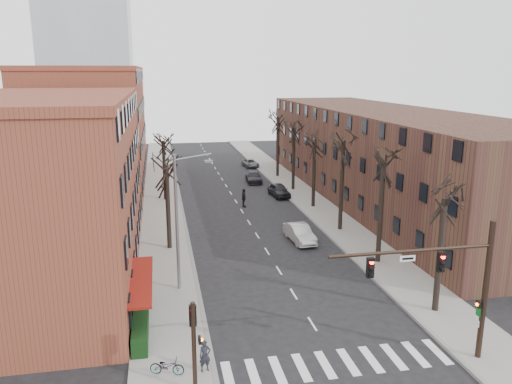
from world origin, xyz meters
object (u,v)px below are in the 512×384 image
pedestrian_a (205,356)px  parked_car_mid (254,177)px  silver_sedan (300,233)px  parked_car_near (279,190)px  bicycle (167,366)px

pedestrian_a → parked_car_mid: bearing=64.0°
silver_sedan → parked_car_mid: (0.60, 23.59, -0.06)m
parked_car_near → bicycle: parked_car_near is taller
parked_car_mid → pedestrian_a: (-10.22, -40.96, 0.26)m
silver_sedan → parked_car_near: size_ratio=1.01×
silver_sedan → parked_car_mid: 23.60m
pedestrian_a → silver_sedan: bearing=49.0°
parked_car_near → pedestrian_a: bearing=-114.2°
parked_car_near → parked_car_mid: size_ratio=0.94×
bicycle → pedestrian_a: bearing=-75.3°
bicycle → parked_car_near: bearing=-6.1°
parked_car_near → pedestrian_a: pedestrian_a is taller
silver_sedan → parked_car_near: bearing=78.1°
silver_sedan → bicycle: silver_sedan is taller
bicycle → silver_sedan: bearing=-17.2°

